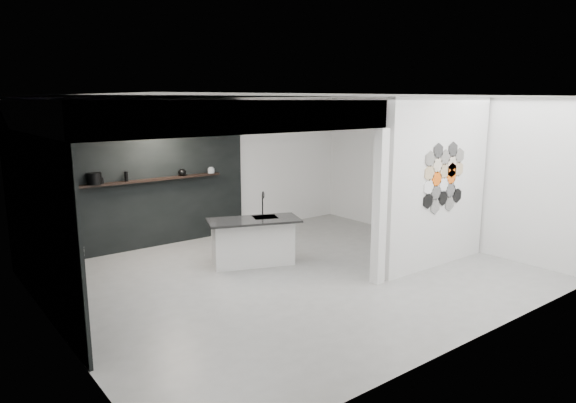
% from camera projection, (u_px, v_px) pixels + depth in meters
% --- Properties ---
extents(floor, '(7.00, 6.00, 0.01)m').
position_uv_depth(floor, '(295.00, 276.00, 8.15)').
color(floor, slate).
extents(partition_panel, '(2.45, 0.15, 2.80)m').
position_uv_depth(partition_panel, '(438.00, 183.00, 8.44)').
color(partition_panel, silver).
rests_on(partition_panel, floor).
extents(bay_clad_back, '(4.40, 0.04, 2.35)m').
position_uv_depth(bay_clad_back, '(139.00, 187.00, 9.44)').
color(bay_clad_back, black).
rests_on(bay_clad_back, floor).
extents(bay_clad_left, '(0.04, 4.00, 2.35)m').
position_uv_depth(bay_clad_left, '(36.00, 224.00, 6.61)').
color(bay_clad_left, black).
rests_on(bay_clad_left, floor).
extents(bulkhead, '(4.40, 4.00, 0.40)m').
position_uv_depth(bulkhead, '(185.00, 114.00, 7.65)').
color(bulkhead, silver).
rests_on(bulkhead, corner_column).
extents(corner_column, '(0.16, 0.16, 2.35)m').
position_uv_depth(corner_column, '(380.00, 208.00, 7.64)').
color(corner_column, silver).
rests_on(corner_column, floor).
extents(fascia_beam, '(4.40, 0.16, 0.40)m').
position_uv_depth(fascia_beam, '(258.00, 117.00, 6.16)').
color(fascia_beam, silver).
rests_on(fascia_beam, corner_column).
extents(wall_basin, '(0.40, 0.60, 0.12)m').
position_uv_depth(wall_basin, '(61.00, 249.00, 6.66)').
color(wall_basin, silver).
rests_on(wall_basin, bay_clad_left).
extents(display_shelf, '(3.00, 0.15, 0.04)m').
position_uv_depth(display_shelf, '(146.00, 180.00, 9.40)').
color(display_shelf, black).
rests_on(display_shelf, bay_clad_back).
extents(kitchen_island, '(1.66, 1.17, 1.22)m').
position_uv_depth(kitchen_island, '(253.00, 241.00, 8.65)').
color(kitchen_island, silver).
rests_on(kitchen_island, floor).
extents(stockpot, '(0.26, 0.26, 0.20)m').
position_uv_depth(stockpot, '(94.00, 179.00, 8.81)').
color(stockpot, black).
rests_on(stockpot, display_shelf).
extents(kettle, '(0.19, 0.19, 0.13)m').
position_uv_depth(kettle, '(182.00, 172.00, 9.81)').
color(kettle, black).
rests_on(kettle, display_shelf).
extents(glass_bowl, '(0.17, 0.17, 0.10)m').
position_uv_depth(glass_bowl, '(211.00, 171.00, 10.19)').
color(glass_bowl, gray).
rests_on(glass_bowl, display_shelf).
extents(glass_vase, '(0.09, 0.09, 0.12)m').
position_uv_depth(glass_vase, '(211.00, 170.00, 10.19)').
color(glass_vase, gray).
rests_on(glass_vase, display_shelf).
extents(bottle_dark, '(0.07, 0.07, 0.18)m').
position_uv_depth(bottle_dark, '(126.00, 176.00, 9.15)').
color(bottle_dark, black).
rests_on(bottle_dark, display_shelf).
extents(utensil_cup, '(0.11, 0.11, 0.11)m').
position_uv_depth(utensil_cup, '(101.00, 180.00, 8.89)').
color(utensil_cup, black).
rests_on(utensil_cup, display_shelf).
extents(hex_tile_cluster, '(1.04, 0.02, 1.16)m').
position_uv_depth(hex_tile_cluster, '(444.00, 178.00, 8.37)').
color(hex_tile_cluster, black).
rests_on(hex_tile_cluster, partition_panel).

